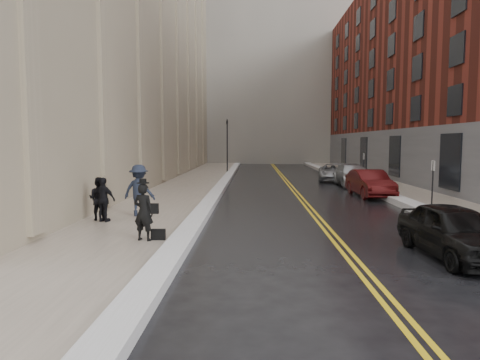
# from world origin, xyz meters

# --- Properties ---
(ground) EXTENTS (160.00, 160.00, 0.00)m
(ground) POSITION_xyz_m (0.00, 0.00, 0.00)
(ground) COLOR black
(ground) RESTS_ON ground
(sidewalk_left) EXTENTS (4.00, 64.00, 0.15)m
(sidewalk_left) POSITION_xyz_m (-4.50, 16.00, 0.07)
(sidewalk_left) COLOR gray
(sidewalk_left) RESTS_ON ground
(sidewalk_right) EXTENTS (3.00, 64.00, 0.15)m
(sidewalk_right) POSITION_xyz_m (9.00, 16.00, 0.07)
(sidewalk_right) COLOR gray
(sidewalk_right) RESTS_ON ground
(lane_stripe_a) EXTENTS (0.12, 64.00, 0.01)m
(lane_stripe_a) POSITION_xyz_m (2.38, 16.00, 0.00)
(lane_stripe_a) COLOR gold
(lane_stripe_a) RESTS_ON ground
(lane_stripe_b) EXTENTS (0.12, 64.00, 0.01)m
(lane_stripe_b) POSITION_xyz_m (2.62, 16.00, 0.00)
(lane_stripe_b) COLOR gold
(lane_stripe_b) RESTS_ON ground
(snow_ridge_left) EXTENTS (0.70, 60.80, 0.26)m
(snow_ridge_left) POSITION_xyz_m (-2.20, 16.00, 0.13)
(snow_ridge_left) COLOR silver
(snow_ridge_left) RESTS_ON ground
(snow_ridge_right) EXTENTS (0.85, 60.80, 0.30)m
(snow_ridge_right) POSITION_xyz_m (7.15, 16.00, 0.15)
(snow_ridge_right) COLOR silver
(snow_ridge_right) RESTS_ON ground
(tower_far_right) EXTENTS (22.00, 18.00, 44.00)m
(tower_far_right) POSITION_xyz_m (14.00, 66.00, 22.00)
(tower_far_right) COLOR slate
(tower_far_right) RESTS_ON ground
(traffic_signal) EXTENTS (0.18, 0.15, 5.20)m
(traffic_signal) POSITION_xyz_m (-2.60, 30.00, 3.08)
(traffic_signal) COLOR black
(traffic_signal) RESTS_ON ground
(parking_sign_near) EXTENTS (0.06, 0.35, 2.23)m
(parking_sign_near) POSITION_xyz_m (7.90, 8.00, 1.36)
(parking_sign_near) COLOR black
(parking_sign_near) RESTS_ON ground
(parking_sign_far) EXTENTS (0.06, 0.35, 2.23)m
(parking_sign_far) POSITION_xyz_m (7.90, 20.00, 1.36)
(parking_sign_far) COLOR black
(parking_sign_far) RESTS_ON ground
(car_black) EXTENTS (1.93, 4.27, 1.42)m
(car_black) POSITION_xyz_m (5.20, 0.04, 0.71)
(car_black) COLOR black
(car_black) RESTS_ON ground
(car_maroon) EXTENTS (1.84, 4.62, 1.50)m
(car_maroon) POSITION_xyz_m (6.42, 12.76, 0.75)
(car_maroon) COLOR #450C0D
(car_maroon) RESTS_ON ground
(car_silver_near) EXTENTS (2.14, 5.18, 1.50)m
(car_silver_near) POSITION_xyz_m (6.80, 18.54, 0.75)
(car_silver_near) COLOR #A3A6AA
(car_silver_near) RESTS_ON ground
(car_silver_far) EXTENTS (2.84, 5.04, 1.33)m
(car_silver_far) POSITION_xyz_m (6.18, 22.36, 0.66)
(car_silver_far) COLOR #98999F
(car_silver_far) RESTS_ON ground
(pedestrian_main) EXTENTS (0.70, 0.55, 1.70)m
(pedestrian_main) POSITION_xyz_m (-3.30, 1.11, 1.00)
(pedestrian_main) COLOR black
(pedestrian_main) RESTS_ON sidewalk_left
(pedestrian_a) EXTENTS (0.85, 0.71, 1.60)m
(pedestrian_a) POSITION_xyz_m (-5.80, 4.34, 0.95)
(pedestrian_a) COLOR black
(pedestrian_a) RESTS_ON sidewalk_left
(pedestrian_b) EXTENTS (1.45, 1.05, 2.02)m
(pedestrian_b) POSITION_xyz_m (-4.54, 5.27, 1.16)
(pedestrian_b) COLOR #1C2232
(pedestrian_b) RESTS_ON sidewalk_left
(pedestrian_c) EXTENTS (1.02, 0.66, 1.62)m
(pedestrian_c) POSITION_xyz_m (-5.50, 4.01, 0.96)
(pedestrian_c) COLOR black
(pedestrian_c) RESTS_ON sidewalk_left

